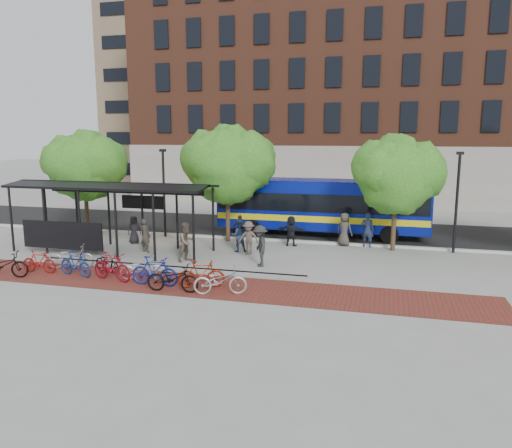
% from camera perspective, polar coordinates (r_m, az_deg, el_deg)
% --- Properties ---
extents(ground, '(160.00, 160.00, 0.00)m').
position_cam_1_polar(ground, '(24.41, 1.13, -3.93)').
color(ground, '#9E9E99').
rests_on(ground, ground).
extents(asphalt_street, '(160.00, 8.00, 0.01)m').
position_cam_1_polar(asphalt_street, '(32.06, 4.51, -0.52)').
color(asphalt_street, black).
rests_on(asphalt_street, ground).
extents(curb, '(160.00, 0.25, 0.12)m').
position_cam_1_polar(curb, '(28.20, 3.05, -1.88)').
color(curb, '#B7B7B2').
rests_on(curb, ground).
extents(brick_strip, '(24.00, 3.00, 0.01)m').
position_cam_1_polar(brick_strip, '(20.42, -7.74, -6.87)').
color(brick_strip, maroon).
rests_on(brick_strip, ground).
extents(bike_rack_rail, '(12.00, 0.05, 0.95)m').
position_cam_1_polar(bike_rack_rail, '(21.72, -10.02, -5.89)').
color(bike_rack_rail, black).
rests_on(bike_rack_rail, ground).
extents(building_brick, '(55.00, 14.00, 20.00)m').
position_cam_1_polar(building_brick, '(49.36, 20.54, 14.29)').
color(building_brick, brown).
rests_on(building_brick, ground).
extents(building_tower, '(22.00, 22.00, 30.00)m').
position_cam_1_polar(building_tower, '(67.20, -4.30, 17.94)').
color(building_tower, '#7A664C').
rests_on(building_tower, ground).
extents(bus_shelter, '(10.60, 3.07, 3.60)m').
position_cam_1_polar(bus_shelter, '(26.53, -16.47, 3.38)').
color(bus_shelter, black).
rests_on(bus_shelter, ground).
extents(tree_a, '(4.90, 4.00, 6.18)m').
position_cam_1_polar(tree_a, '(31.67, -18.88, 6.55)').
color(tree_a, '#382619').
rests_on(tree_a, ground).
extents(tree_b, '(5.15, 4.20, 6.47)m').
position_cam_1_polar(tree_b, '(27.72, -3.07, 7.09)').
color(tree_b, '#382619').
rests_on(tree_b, ground).
extents(tree_c, '(4.66, 3.80, 5.92)m').
position_cam_1_polar(tree_c, '(26.43, 15.93, 5.68)').
color(tree_c, '#382619').
rests_on(tree_c, ground).
extents(lamp_post_left, '(0.35, 0.20, 5.12)m').
position_cam_1_polar(lamp_post_left, '(29.60, -10.48, 3.81)').
color(lamp_post_left, black).
rests_on(lamp_post_left, ground).
extents(lamp_post_right, '(0.35, 0.20, 5.12)m').
position_cam_1_polar(lamp_post_right, '(27.01, 21.98, 2.63)').
color(lamp_post_right, black).
rests_on(lamp_post_right, ground).
extents(bus, '(12.29, 2.95, 3.32)m').
position_cam_1_polar(bus, '(29.83, 7.56, 2.31)').
color(bus, '#071486').
rests_on(bus, ground).
extents(bike_0, '(2.24, 1.39, 1.11)m').
position_cam_1_polar(bike_0, '(23.55, -26.99, -4.21)').
color(bike_0, black).
rests_on(bike_0, ground).
extents(bike_1, '(1.68, 0.50, 1.00)m').
position_cam_1_polar(bike_1, '(23.73, -23.54, -3.97)').
color(bike_1, maroon).
rests_on(bike_1, ground).
extents(bike_2, '(2.13, 1.43, 1.06)m').
position_cam_1_polar(bike_2, '(24.04, -20.40, -3.51)').
color(bike_2, gray).
rests_on(bike_2, ground).
extents(bike_3, '(1.88, 0.95, 1.09)m').
position_cam_1_polar(bike_3, '(22.59, -19.93, -4.30)').
color(bike_3, navy).
rests_on(bike_3, ground).
extents(bike_4, '(1.75, 1.21, 0.87)m').
position_cam_1_polar(bike_4, '(22.90, -16.63, -4.20)').
color(bike_4, black).
rests_on(bike_4, ground).
extents(bike_5, '(2.06, 1.01, 1.19)m').
position_cam_1_polar(bike_5, '(21.44, -16.14, -4.71)').
color(bike_5, maroon).
rests_on(bike_5, ground).
extents(bike_6, '(1.90, 1.22, 0.94)m').
position_cam_1_polar(bike_6, '(21.38, -12.91, -4.95)').
color(bike_6, '#BCBBBE').
rests_on(bike_6, ground).
extents(bike_7, '(1.99, 0.58, 1.20)m').
position_cam_1_polar(bike_7, '(20.35, -11.50, -5.30)').
color(bike_7, navy).
rests_on(bike_7, ground).
extents(bike_8, '(2.11, 0.87, 1.08)m').
position_cam_1_polar(bike_8, '(19.46, -9.50, -6.13)').
color(bike_8, black).
rests_on(bike_8, ground).
extents(bike_9, '(1.92, 1.11, 1.11)m').
position_cam_1_polar(bike_9, '(19.83, -6.28, -5.69)').
color(bike_9, maroon).
rests_on(bike_9, ground).
extents(bike_10, '(2.14, 1.30, 1.06)m').
position_cam_1_polar(bike_10, '(18.98, -4.11, -6.47)').
color(bike_10, '#A6A6A8').
rests_on(bike_10, ground).
extents(pedestrian_0, '(0.86, 0.90, 1.54)m').
position_cam_1_polar(pedestrian_0, '(28.35, -13.77, -0.63)').
color(pedestrian_0, black).
rests_on(pedestrian_0, ground).
extents(pedestrian_1, '(0.75, 0.63, 1.76)m').
position_cam_1_polar(pedestrian_1, '(26.09, -12.53, -1.27)').
color(pedestrian_1, '#37312C').
rests_on(pedestrian_1, ground).
extents(pedestrian_2, '(0.99, 0.88, 1.71)m').
position_cam_1_polar(pedestrian_2, '(25.61, -1.96, -1.31)').
color(pedestrian_2, '#1F2D48').
rests_on(pedestrian_2, ground).
extents(pedestrian_3, '(1.11, 0.66, 1.69)m').
position_cam_1_polar(pedestrian_3, '(24.99, -0.85, -1.61)').
color(pedestrian_3, brown).
rests_on(pedestrian_3, ground).
extents(pedestrian_4, '(0.91, 0.38, 1.55)m').
position_cam_1_polar(pedestrian_4, '(27.75, -1.87, -0.57)').
color(pedestrian_4, '#292929').
rests_on(pedestrian_4, ground).
extents(pedestrian_5, '(1.57, 0.66, 1.64)m').
position_cam_1_polar(pedestrian_5, '(27.00, 4.04, -0.79)').
color(pedestrian_5, black).
rests_on(pedestrian_5, ground).
extents(pedestrian_6, '(1.04, 0.89, 1.81)m').
position_cam_1_polar(pedestrian_6, '(27.36, 10.07, -0.60)').
color(pedestrian_6, '#3D3631').
rests_on(pedestrian_6, ground).
extents(pedestrian_7, '(0.77, 0.60, 1.88)m').
position_cam_1_polar(pedestrian_7, '(27.29, 12.63, -0.65)').
color(pedestrian_7, '#1B2540').
rests_on(pedestrian_7, ground).
extents(pedestrian_8, '(1.07, 1.15, 1.89)m').
position_cam_1_polar(pedestrian_8, '(23.88, -7.94, -2.03)').
color(pedestrian_8, brown).
rests_on(pedestrian_8, ground).
extents(pedestrian_9, '(1.12, 1.41, 1.90)m').
position_cam_1_polar(pedestrian_9, '(22.75, 0.47, -2.52)').
color(pedestrian_9, '#272727').
rests_on(pedestrian_9, ground).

